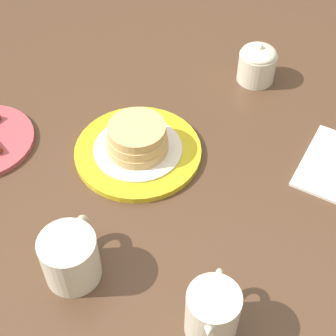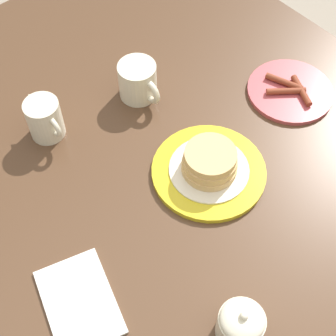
# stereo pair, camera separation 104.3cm
# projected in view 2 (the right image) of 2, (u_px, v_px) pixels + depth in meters

# --- Properties ---
(ground_plane) EXTENTS (8.00, 8.00, 0.00)m
(ground_plane) POSITION_uv_depth(u_px,v_px,m) (201.00, 320.00, 1.65)
(ground_plane) COLOR gray
(dining_table) EXTENTS (1.59, 1.07, 0.77)m
(dining_table) POSITION_uv_depth(u_px,v_px,m) (217.00, 219.00, 1.09)
(dining_table) COLOR #4C3321
(dining_table) RESTS_ON ground_plane
(pancake_plate) EXTENTS (0.23, 0.23, 0.07)m
(pancake_plate) POSITION_uv_depth(u_px,v_px,m) (209.00, 167.00, 1.02)
(pancake_plate) COLOR gold
(pancake_plate) RESTS_ON dining_table
(side_plate_bacon) EXTENTS (0.19, 0.19, 0.02)m
(side_plate_bacon) POSITION_uv_depth(u_px,v_px,m) (290.00, 91.00, 1.16)
(side_plate_bacon) COLOR #B2474C
(side_plate_bacon) RESTS_ON dining_table
(coffee_mug) EXTENTS (0.11, 0.08, 0.08)m
(coffee_mug) POSITION_uv_depth(u_px,v_px,m) (138.00, 81.00, 1.12)
(coffee_mug) COLOR beige
(coffee_mug) RESTS_ON dining_table
(creamer_pitcher) EXTENTS (0.11, 0.07, 0.10)m
(creamer_pitcher) POSITION_uv_depth(u_px,v_px,m) (44.00, 118.00, 1.06)
(creamer_pitcher) COLOR beige
(creamer_pitcher) RESTS_ON dining_table
(sugar_bowl) EXTENTS (0.08, 0.08, 0.09)m
(sugar_bowl) POSITION_uv_depth(u_px,v_px,m) (241.00, 324.00, 0.83)
(sugar_bowl) COLOR beige
(sugar_bowl) RESTS_ON dining_table
(napkin) EXTENTS (0.19, 0.16, 0.01)m
(napkin) POSITION_uv_depth(u_px,v_px,m) (79.00, 302.00, 0.89)
(napkin) COLOR silver
(napkin) RESTS_ON dining_table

